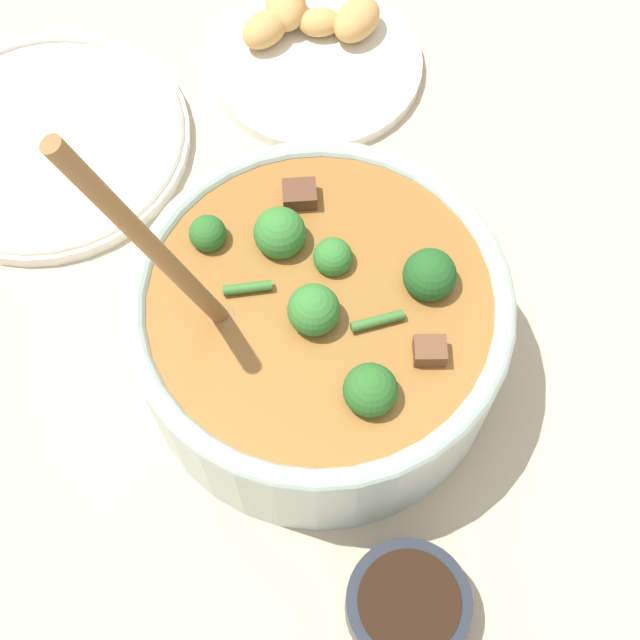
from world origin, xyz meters
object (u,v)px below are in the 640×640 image
object	(u,v)px
stew_bowl	(320,324)
food_plate	(314,49)
empty_plate	(48,139)
condiment_bowl	(408,605)

from	to	relation	value
stew_bowl	food_plate	world-z (taller)	stew_bowl
stew_bowl	empty_plate	world-z (taller)	stew_bowl
stew_bowl	food_plate	distance (m)	0.31
condiment_bowl	empty_plate	world-z (taller)	condiment_bowl
stew_bowl	condiment_bowl	xyz separation A→B (m)	(-0.03, 0.20, -0.05)
empty_plate	condiment_bowl	bearing A→B (deg)	116.84
empty_plate	food_plate	distance (m)	0.26
stew_bowl	empty_plate	xyz separation A→B (m)	(0.20, -0.25, -0.05)
stew_bowl	condiment_bowl	bearing A→B (deg)	97.22
stew_bowl	food_plate	size ratio (longest dim) A/B	1.55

